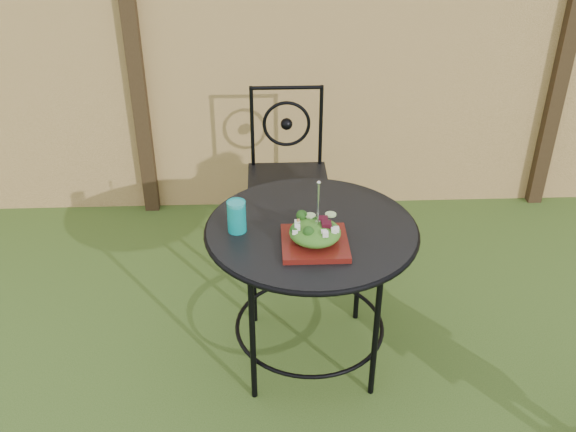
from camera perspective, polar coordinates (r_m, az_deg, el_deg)
The scene contains 7 objects.
fence at distance 4.05m, azimuth 5.62°, elevation 13.15°, with size 8.00×0.12×1.90m.
patio_table at distance 2.82m, azimuth 2.06°, elevation -3.35°, with size 0.92×0.92×0.72m.
patio_chair at distance 3.71m, azimuth -0.03°, elevation 4.18°, with size 0.46×0.46×0.95m.
salad_plate at distance 2.62m, azimuth 2.39°, elevation -2.42°, with size 0.27×0.27×0.02m, color #50180B.
salad at distance 2.59m, azimuth 2.42°, elevation -1.45°, with size 0.21×0.21×0.08m, color #235614.
fork at distance 2.52m, azimuth 2.71°, elevation 1.05°, with size 0.01×0.01×0.18m, color silver.
drinking_glass at distance 2.69m, azimuth -4.58°, elevation -0.03°, with size 0.08×0.08×0.14m, color #0EA4A5.
Camera 1 is at (-0.54, -1.63, 2.17)m, focal length 40.00 mm.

